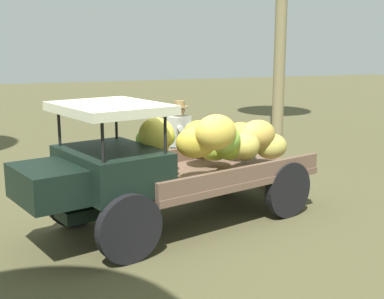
% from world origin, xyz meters
% --- Properties ---
extents(ground_plane, '(60.00, 60.00, 0.00)m').
position_xyz_m(ground_plane, '(0.00, 0.00, 0.00)').
color(ground_plane, brown).
extents(truck, '(4.66, 2.68, 1.88)m').
position_xyz_m(truck, '(0.05, 0.18, 0.98)').
color(truck, black).
rests_on(truck, ground).
extents(farmer, '(0.57, 0.54, 1.62)m').
position_xyz_m(farmer, '(-0.78, -1.78, 0.92)').
color(farmer, '#3E494A').
rests_on(farmer, ground).
extents(wooden_crate, '(0.49, 0.44, 0.48)m').
position_xyz_m(wooden_crate, '(-2.38, -0.93, 0.24)').
color(wooden_crate, olive).
rests_on(wooden_crate, ground).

